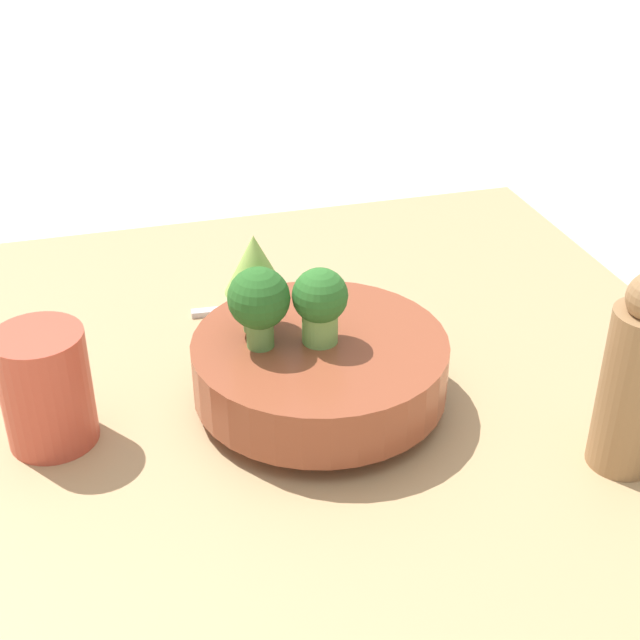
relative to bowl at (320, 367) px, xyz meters
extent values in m
plane|color=beige|center=(0.04, 0.03, -0.08)|extent=(6.00, 6.00, 0.00)
cube|color=tan|center=(0.04, 0.03, -0.06)|extent=(0.82, 0.87, 0.05)
cylinder|color=brown|center=(0.00, 0.00, -0.03)|extent=(0.10, 0.10, 0.01)
cylinder|color=brown|center=(0.00, 0.00, 0.00)|extent=(0.21, 0.21, 0.05)
cylinder|color=#7AB256|center=(0.00, 0.00, 0.04)|extent=(0.03, 0.03, 0.03)
sphere|color=#2D6B28|center=(0.00, 0.00, 0.07)|extent=(0.05, 0.05, 0.05)
cylinder|color=#609347|center=(0.05, -0.01, 0.04)|extent=(0.02, 0.02, 0.03)
sphere|color=#286023|center=(0.05, -0.01, 0.07)|extent=(0.05, 0.05, 0.05)
cylinder|color=#609347|center=(0.05, -0.03, 0.04)|extent=(0.02, 0.02, 0.04)
cone|color=#93B751|center=(0.05, -0.03, 0.09)|extent=(0.05, 0.05, 0.05)
cylinder|color=#C64C38|center=(0.22, -0.01, 0.01)|extent=(0.07, 0.07, 0.10)
cylinder|color=#997047|center=(-0.20, 0.14, 0.03)|extent=(0.05, 0.05, 0.13)
cube|color=silver|center=(-0.01, -0.17, -0.03)|extent=(0.20, 0.02, 0.01)
camera|label=1|loc=(0.17, 0.60, 0.41)|focal=50.00mm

